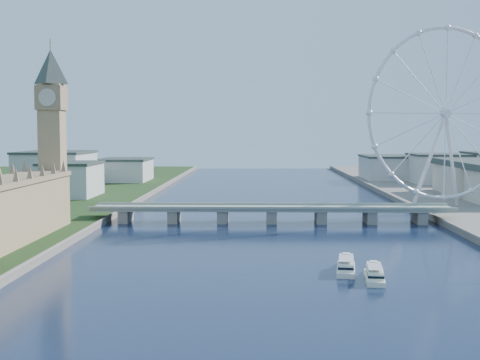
{
  "coord_description": "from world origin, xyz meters",
  "views": [
    {
      "loc": [
        -8.71,
        -107.1,
        55.95
      ],
      "look_at": [
        -17.04,
        210.0,
        32.67
      ],
      "focal_mm": 50.0,
      "sensor_mm": 36.0,
      "label": 1
    }
  ],
  "objects": [
    {
      "name": "big_ben",
      "position": [
        -128.0,
        278.0,
        66.57
      ],
      "size": [
        20.02,
        20.02,
        110.0
      ],
      "color": "tan",
      "rests_on": "ground"
    },
    {
      "name": "westminster_bridge",
      "position": [
        0.0,
        300.0,
        6.63
      ],
      "size": [
        220.0,
        22.0,
        9.5
      ],
      "color": "gray",
      "rests_on": "ground"
    },
    {
      "name": "london_eye",
      "position": [
        119.98,
        355.08,
        67.52
      ],
      "size": [
        113.6,
        39.12,
        124.3
      ],
      "color": "silver",
      "rests_on": "ground"
    },
    {
      "name": "city_skyline",
      "position": [
        39.22,
        560.08,
        16.96
      ],
      "size": [
        505.0,
        280.0,
        32.0
      ],
      "color": "beige",
      "rests_on": "ground"
    },
    {
      "name": "tour_boat_near",
      "position": [
        35.35,
        141.4,
        0.0
      ],
      "size": [
        10.1,
        28.16,
        6.06
      ],
      "primitive_type": null,
      "rotation": [
        0.0,
        0.0,
        -0.11
      ],
      "color": "white",
      "rests_on": "ground"
    },
    {
      "name": "tour_boat_far",
      "position": [
        26.59,
        155.99,
        0.0
      ],
      "size": [
        11.18,
        29.5,
        6.35
      ],
      "primitive_type": null,
      "rotation": [
        0.0,
        0.0,
        -0.14
      ],
      "color": "silver",
      "rests_on": "ground"
    }
  ]
}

